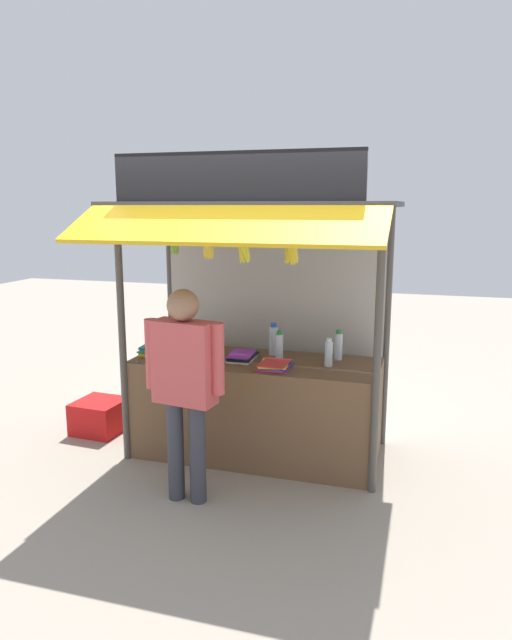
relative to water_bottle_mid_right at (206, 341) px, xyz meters
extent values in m
plane|color=#9E9384|center=(0.50, -0.10, -0.97)|extent=(20.00, 20.00, 0.00)
cube|color=brown|center=(0.50, -0.10, -0.54)|extent=(2.08, 0.79, 0.85)
cylinder|color=#4C4742|center=(-0.54, -0.50, 0.10)|extent=(0.06, 0.06, 2.13)
cylinder|color=#4C4742|center=(1.54, -0.50, 0.10)|extent=(0.06, 0.06, 2.13)
cylinder|color=#4C4742|center=(-0.54, 0.46, 0.10)|extent=(0.06, 0.06, 2.13)
cylinder|color=#4C4742|center=(1.54, 0.46, 0.10)|extent=(0.06, 0.06, 2.13)
cube|color=#B7B2A8|center=(0.50, 0.46, 0.08)|extent=(2.04, 0.04, 2.08)
cube|color=#3F3F44|center=(0.50, -0.12, 1.19)|extent=(2.28, 1.16, 0.04)
cube|color=gold|center=(0.50, -0.94, 1.05)|extent=(2.24, 0.51, 0.26)
cube|color=black|center=(0.50, -0.65, 1.38)|extent=(1.87, 0.04, 0.35)
cylinder|color=#59544C|center=(0.50, -0.60, 1.09)|extent=(1.98, 0.02, 0.02)
cylinder|color=silver|center=(0.00, 0.00, -0.01)|extent=(0.07, 0.07, 0.22)
cylinder|color=white|center=(0.00, 0.00, 0.12)|extent=(0.04, 0.04, 0.03)
cylinder|color=silver|center=(0.59, 0.13, 0.01)|extent=(0.08, 0.08, 0.25)
cylinder|color=blue|center=(0.59, 0.13, 0.15)|extent=(0.05, 0.05, 0.03)
cylinder|color=silver|center=(0.68, -0.03, 0.00)|extent=(0.07, 0.07, 0.22)
cylinder|color=#198C33|center=(0.68, -0.03, 0.12)|extent=(0.05, 0.05, 0.03)
cylinder|color=silver|center=(-0.17, 0.16, 0.00)|extent=(0.07, 0.07, 0.22)
cylinder|color=red|center=(-0.17, 0.16, 0.13)|extent=(0.05, 0.05, 0.03)
cylinder|color=silver|center=(1.12, -0.10, -0.01)|extent=(0.07, 0.07, 0.21)
cylinder|color=white|center=(1.12, -0.10, 0.11)|extent=(0.04, 0.04, 0.03)
cylinder|color=silver|center=(1.16, 0.13, 0.00)|extent=(0.07, 0.07, 0.23)
cylinder|color=#198C33|center=(1.16, 0.13, 0.13)|extent=(0.05, 0.05, 0.03)
cube|color=white|center=(0.38, -0.11, -0.11)|extent=(0.19, 0.30, 0.01)
cube|color=black|center=(0.37, -0.10, -0.10)|extent=(0.22, 0.32, 0.01)
cube|color=black|center=(0.38, -0.11, -0.09)|extent=(0.21, 0.31, 0.01)
cube|color=black|center=(0.38, -0.10, -0.08)|extent=(0.21, 0.31, 0.01)
cube|color=blue|center=(0.37, -0.11, -0.07)|extent=(0.19, 0.30, 0.01)
cube|color=purple|center=(0.37, -0.11, -0.06)|extent=(0.22, 0.32, 0.01)
cube|color=yellow|center=(-0.43, -0.19, -0.11)|extent=(0.19, 0.24, 0.01)
cube|color=orange|center=(-0.43, -0.20, -0.10)|extent=(0.17, 0.23, 0.01)
cube|color=yellow|center=(-0.42, -0.20, -0.09)|extent=(0.16, 0.23, 0.01)
cube|color=green|center=(-0.42, -0.20, -0.08)|extent=(0.19, 0.24, 0.01)
cube|color=green|center=(-0.43, -0.20, -0.07)|extent=(0.17, 0.23, 0.01)
cube|color=green|center=(-0.42, -0.18, -0.06)|extent=(0.17, 0.23, 0.01)
cube|color=blue|center=(-0.42, -0.19, -0.04)|extent=(0.18, 0.24, 0.01)
cube|color=blue|center=(-0.43, -0.18, -0.03)|extent=(0.18, 0.24, 0.01)
cube|color=green|center=(-0.42, -0.20, -0.03)|extent=(0.16, 0.23, 0.01)
cube|color=purple|center=(0.71, -0.28, -0.11)|extent=(0.24, 0.30, 0.01)
cube|color=red|center=(0.70, -0.30, -0.10)|extent=(0.24, 0.30, 0.01)
cube|color=blue|center=(0.72, -0.29, -0.09)|extent=(0.25, 0.31, 0.01)
cube|color=yellow|center=(0.71, -0.28, -0.08)|extent=(0.26, 0.31, 0.01)
cube|color=red|center=(0.71, -0.29, -0.07)|extent=(0.24, 0.30, 0.01)
cylinder|color=#332D23|center=(0.28, -0.60, 1.01)|extent=(0.01, 0.01, 0.13)
cylinder|color=olive|center=(0.28, -0.60, 0.92)|extent=(0.04, 0.04, 0.04)
ellipsoid|color=yellow|center=(0.30, -0.60, 0.85)|extent=(0.04, 0.07, 0.14)
ellipsoid|color=yellow|center=(0.29, -0.57, 0.85)|extent=(0.08, 0.06, 0.15)
ellipsoid|color=yellow|center=(0.26, -0.57, 0.85)|extent=(0.09, 0.06, 0.15)
ellipsoid|color=yellow|center=(0.25, -0.60, 0.85)|extent=(0.04, 0.08, 0.14)
ellipsoid|color=yellow|center=(0.27, -0.61, 0.85)|extent=(0.07, 0.06, 0.14)
ellipsoid|color=yellow|center=(0.29, -0.61, 0.85)|extent=(0.07, 0.06, 0.14)
cylinder|color=#332D23|center=(0.00, -0.60, 1.02)|extent=(0.01, 0.01, 0.10)
cylinder|color=olive|center=(0.00, -0.60, 0.95)|extent=(0.04, 0.04, 0.04)
ellipsoid|color=#72A93D|center=(0.02, -0.60, 0.88)|extent=(0.03, 0.06, 0.14)
ellipsoid|color=#72A93D|center=(0.01, -0.59, 0.88)|extent=(0.05, 0.05, 0.14)
ellipsoid|color=#72A93D|center=(0.00, -0.58, 0.88)|extent=(0.06, 0.03, 0.14)
ellipsoid|color=#72A93D|center=(-0.01, -0.58, 0.88)|extent=(0.07, 0.05, 0.14)
ellipsoid|color=#72A93D|center=(-0.02, -0.59, 0.88)|extent=(0.04, 0.07, 0.14)
ellipsoid|color=#72A93D|center=(-0.01, -0.60, 0.88)|extent=(0.04, 0.05, 0.14)
ellipsoid|color=#72A93D|center=(-0.01, -0.61, 0.88)|extent=(0.06, 0.05, 0.14)
ellipsoid|color=#72A93D|center=(0.00, -0.61, 0.88)|extent=(0.06, 0.03, 0.14)
ellipsoid|color=#72A93D|center=(0.01, -0.60, 0.88)|extent=(0.04, 0.05, 0.14)
cylinder|color=#332D23|center=(0.91, -0.60, 1.01)|extent=(0.01, 0.01, 0.12)
cylinder|color=olive|center=(0.91, -0.60, 0.93)|extent=(0.04, 0.04, 0.04)
ellipsoid|color=yellow|center=(0.94, -0.60, 0.84)|extent=(0.04, 0.09, 0.16)
ellipsoid|color=yellow|center=(0.93, -0.58, 0.84)|extent=(0.07, 0.07, 0.17)
ellipsoid|color=yellow|center=(0.91, -0.57, 0.84)|extent=(0.09, 0.04, 0.16)
ellipsoid|color=yellow|center=(0.88, -0.58, 0.84)|extent=(0.06, 0.09, 0.17)
ellipsoid|color=yellow|center=(0.88, -0.61, 0.84)|extent=(0.06, 0.09, 0.17)
ellipsoid|color=yellow|center=(0.91, -0.61, 0.84)|extent=(0.07, 0.04, 0.17)
ellipsoid|color=yellow|center=(0.92, -0.61, 0.84)|extent=(0.06, 0.06, 0.17)
cylinder|color=#332D23|center=(0.55, -0.60, 1.01)|extent=(0.01, 0.01, 0.12)
cylinder|color=olive|center=(0.55, -0.60, 0.93)|extent=(0.04, 0.04, 0.04)
ellipsoid|color=yellow|center=(0.58, -0.60, 0.84)|extent=(0.04, 0.09, 0.16)
ellipsoid|color=yellow|center=(0.56, -0.57, 0.84)|extent=(0.07, 0.06, 0.17)
ellipsoid|color=yellow|center=(0.54, -0.57, 0.84)|extent=(0.07, 0.05, 0.17)
ellipsoid|color=yellow|center=(0.53, -0.60, 0.84)|extent=(0.03, 0.07, 0.17)
ellipsoid|color=yellow|center=(0.54, -0.62, 0.84)|extent=(0.08, 0.05, 0.17)
ellipsoid|color=yellow|center=(0.56, -0.62, 0.84)|extent=(0.07, 0.06, 0.17)
cylinder|color=#383842|center=(0.15, -1.01, -0.59)|extent=(0.12, 0.12, 0.75)
cylinder|color=#383842|center=(0.32, -1.01, -0.59)|extent=(0.12, 0.12, 0.75)
cube|color=#CC4C4C|center=(0.24, -1.01, 0.09)|extent=(0.47, 0.25, 0.60)
cylinder|color=#CC4C4C|center=(-0.01, -1.01, 0.13)|extent=(0.10, 0.10, 0.51)
cylinder|color=#CC4C4C|center=(0.49, -1.01, 0.13)|extent=(0.10, 0.10, 0.51)
sphere|color=#936B4C|center=(0.24, -1.01, 0.50)|extent=(0.23, 0.23, 0.23)
cube|color=red|center=(-1.09, -0.03, -0.81)|extent=(0.46, 0.46, 0.31)
camera|label=1|loc=(1.85, -4.64, 1.18)|focal=32.40mm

